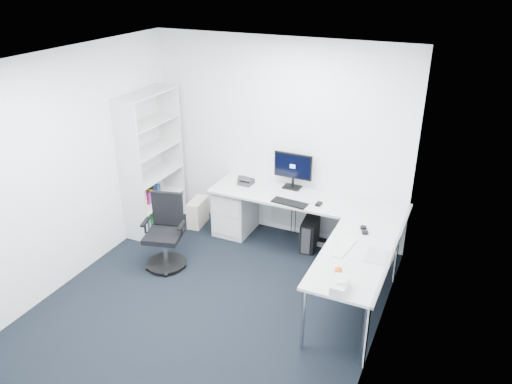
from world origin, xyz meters
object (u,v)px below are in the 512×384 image
at_px(l_desk, 296,235).
at_px(bookshelf, 152,162).
at_px(monitor, 293,170).
at_px(laptop, 377,248).
at_px(task_chair, 164,234).

xyz_separation_m(l_desk, bookshelf, (-2.17, 0.05, 0.62)).
height_order(l_desk, bookshelf, bookshelf).
height_order(monitor, laptop, monitor).
distance_m(task_chair, monitor, 1.87).
xyz_separation_m(bookshelf, laptop, (3.30, -0.74, -0.13)).
height_order(task_chair, laptop, laptop).
bearing_deg(l_desk, monitor, 116.47).
distance_m(task_chair, laptop, 2.61).
bearing_deg(l_desk, laptop, -31.60).
height_order(task_chair, monitor, monitor).
height_order(l_desk, task_chair, task_chair).
bearing_deg(monitor, l_desk, -62.66).
bearing_deg(laptop, l_desk, 147.33).
xyz_separation_m(l_desk, monitor, (-0.28, 0.56, 0.63)).
relative_size(l_desk, bookshelf, 1.30).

